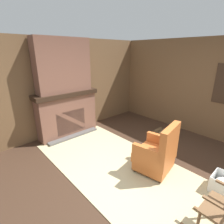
{
  "coord_description": "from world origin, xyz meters",
  "views": [
    {
      "loc": [
        1.64,
        -2.09,
        2.21
      ],
      "look_at": [
        -1.15,
        0.43,
        0.9
      ],
      "focal_mm": 28.0,
      "sensor_mm": 36.0,
      "label": 1
    }
  ],
  "objects_px": {
    "storage_case": "(84,86)",
    "firewood_stack": "(162,133)",
    "oil_lamp_vase": "(40,91)",
    "armchair": "(157,154)"
  },
  "relations": [
    {
      "from": "storage_case",
      "to": "firewood_stack",
      "type": "bearing_deg",
      "value": 34.28
    },
    {
      "from": "firewood_stack",
      "to": "storage_case",
      "type": "bearing_deg",
      "value": -145.72
    },
    {
      "from": "armchair",
      "to": "oil_lamp_vase",
      "type": "distance_m",
      "value": 3.0
    },
    {
      "from": "firewood_stack",
      "to": "storage_case",
      "type": "height_order",
      "value": "storage_case"
    },
    {
      "from": "firewood_stack",
      "to": "oil_lamp_vase",
      "type": "xyz_separation_m",
      "value": [
        -1.84,
        -2.51,
        1.25
      ]
    },
    {
      "from": "armchair",
      "to": "oil_lamp_vase",
      "type": "xyz_separation_m",
      "value": [
        -2.63,
        -1.09,
        0.95
      ]
    },
    {
      "from": "armchair",
      "to": "storage_case",
      "type": "relative_size",
      "value": 4.55
    },
    {
      "from": "firewood_stack",
      "to": "storage_case",
      "type": "relative_size",
      "value": 1.9
    },
    {
      "from": "armchair",
      "to": "firewood_stack",
      "type": "distance_m",
      "value": 1.65
    },
    {
      "from": "armchair",
      "to": "oil_lamp_vase",
      "type": "bearing_deg",
      "value": 11.78
    }
  ]
}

